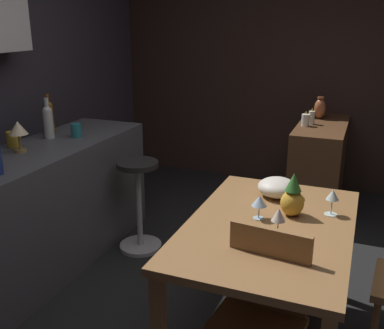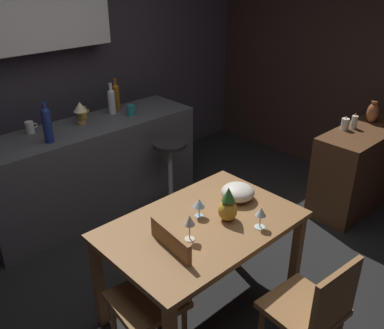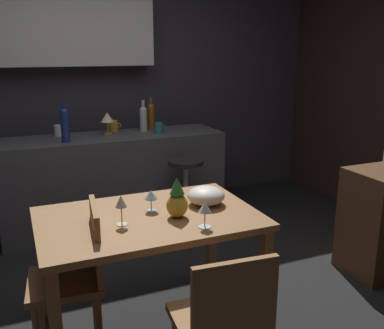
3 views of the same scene
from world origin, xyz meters
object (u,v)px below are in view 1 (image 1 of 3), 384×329
object	(u,v)px
pillar_candle_short	(305,120)
wine_bottle_clear	(48,120)
bar_stool	(139,203)
counter_lamp	(18,130)
fruit_bowl	(277,187)
cup_teal	(76,130)
wine_glass_center	(333,196)
vase_copper	(320,108)
wine_glass_left	(278,216)
sideboard_cabinet	(319,165)
wine_glass_right	(259,202)
pillar_candle_tall	(312,118)
dining_table	(269,239)
chair_near_window	(258,317)
wine_bottle_amber	(49,116)
pineapple_centerpiece	(293,198)
cup_mustard	(13,139)

from	to	relation	value
pillar_candle_short	wine_bottle_clear	bearing A→B (deg)	131.06
bar_stool	counter_lamp	world-z (taller)	counter_lamp
bar_stool	pillar_candle_short	bearing A→B (deg)	-39.56
counter_lamp	pillar_candle_short	bearing A→B (deg)	-41.59
fruit_bowl	cup_teal	size ratio (longest dim) A/B	2.13
wine_glass_center	vase_copper	distance (m)	2.16
wine_glass_left	wine_glass_center	world-z (taller)	wine_glass_left
sideboard_cabinet	bar_stool	size ratio (longest dim) A/B	1.51
sideboard_cabinet	wine_glass_right	world-z (taller)	wine_glass_right
sideboard_cabinet	cup_teal	distance (m)	2.32
wine_glass_left	pillar_candle_tall	distance (m)	2.27
wine_glass_left	dining_table	bearing A→B (deg)	22.42
chair_near_window	wine_bottle_clear	world-z (taller)	wine_bottle_clear
wine_glass_center	counter_lamp	world-z (taller)	counter_lamp
wine_glass_right	wine_bottle_amber	bearing A→B (deg)	72.17
chair_near_window	wine_bottle_amber	distance (m)	2.28
wine_glass_center	wine_bottle_clear	world-z (taller)	wine_bottle_clear
pineapple_centerpiece	dining_table	bearing A→B (deg)	150.18
sideboard_cabinet	wine_glass_center	bearing A→B (deg)	-172.41
wine_glass_left	wine_bottle_amber	world-z (taller)	wine_bottle_amber
chair_near_window	fruit_bowl	bearing A→B (deg)	6.79
pineapple_centerpiece	counter_lamp	distance (m)	1.85
sideboard_cabinet	vase_copper	world-z (taller)	vase_copper
wine_glass_right	fruit_bowl	distance (m)	0.36
wine_glass_right	pineapple_centerpiece	size ratio (longest dim) A/B	0.54
chair_near_window	cup_teal	world-z (taller)	cup_teal
bar_stool	wine_glass_center	xyz separation A→B (m)	(-0.48, -1.46, 0.46)
wine_glass_center	pillar_candle_tall	size ratio (longest dim) A/B	0.98
chair_near_window	wine_bottle_amber	size ratio (longest dim) A/B	2.75
pineapple_centerpiece	wine_bottle_clear	bearing A→B (deg)	78.94
cup_mustard	pineapple_centerpiece	bearing A→B (deg)	-92.41
wine_glass_left	wine_glass_right	size ratio (longest dim) A/B	1.31
cup_mustard	pillar_candle_tall	size ratio (longest dim) A/B	0.82
cup_teal	pillar_candle_tall	xyz separation A→B (m)	(1.47, -1.57, -0.07)
pineapple_centerpiece	cup_mustard	bearing A→B (deg)	87.59
wine_glass_right	pillar_candle_short	size ratio (longest dim) A/B	0.98
sideboard_cabinet	vase_copper	bearing A→B (deg)	14.94
pineapple_centerpiece	counter_lamp	xyz separation A→B (m)	(-0.00, 1.84, 0.21)
wine_bottle_clear	pillar_candle_short	bearing A→B (deg)	-48.94
wine_glass_right	wine_bottle_clear	bearing A→B (deg)	74.58
sideboard_cabinet	fruit_bowl	size ratio (longest dim) A/B	4.64
dining_table	cup_mustard	xyz separation A→B (m)	(0.23, 1.89, 0.30)
counter_lamp	pillar_candle_tall	xyz separation A→B (m)	(1.94, -1.68, -0.17)
wine_glass_right	fruit_bowl	bearing A→B (deg)	-4.53
wine_bottle_clear	counter_lamp	xyz separation A→B (m)	(-0.37, -0.05, 0.02)
pillar_candle_tall	vase_copper	world-z (taller)	vase_copper
sideboard_cabinet	wine_bottle_clear	world-z (taller)	wine_bottle_clear
cup_teal	wine_glass_left	bearing A→B (deg)	-115.08
bar_stool	pillar_candle_tall	bearing A→B (deg)	-38.67
wine_glass_left	wine_bottle_amber	bearing A→B (deg)	67.73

